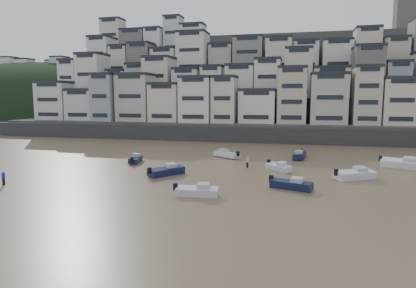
% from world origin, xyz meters
% --- Properties ---
extents(sea_strip, '(340.00, 340.00, 0.00)m').
position_xyz_m(sea_strip, '(-110.00, 145.00, 0.01)').
color(sea_strip, '#485B67').
rests_on(sea_strip, ground).
extents(harbor_wall, '(140.00, 3.00, 3.50)m').
position_xyz_m(harbor_wall, '(10.00, 65.00, 1.75)').
color(harbor_wall, '#38383A').
rests_on(harbor_wall, ground).
extents(hillside, '(141.04, 66.00, 50.00)m').
position_xyz_m(hillside, '(14.73, 104.84, 13.01)').
color(hillside, '#4C4C47').
rests_on(hillside, ground).
extents(headland, '(216.00, 135.00, 53.33)m').
position_xyz_m(headland, '(-95.00, 135.00, 0.02)').
color(headland, black).
rests_on(headland, ground).
extents(boat_e, '(4.40, 4.75, 1.33)m').
position_xyz_m(boat_e, '(18.57, 33.16, 0.67)').
color(boat_e, silver).
rests_on(boat_e, ground).
extents(boat_b, '(5.54, 3.38, 1.44)m').
position_xyz_m(boat_b, '(20.49, 23.05, 0.72)').
color(boat_b, '#121A39').
rests_on(boat_b, ground).
extents(boat_c, '(4.79, 5.74, 1.55)m').
position_xyz_m(boat_c, '(3.93, 26.79, 0.78)').
color(boat_c, '#161845').
rests_on(boat_c, ground).
extents(boat_d, '(6.06, 4.50, 1.60)m').
position_xyz_m(boat_d, '(28.38, 30.08, 0.80)').
color(boat_d, silver).
rests_on(boat_d, ground).
extents(boat_f, '(2.46, 5.00, 1.30)m').
position_xyz_m(boat_f, '(-4.18, 34.75, 0.65)').
color(boat_f, '#12153A').
rests_on(boat_f, ground).
extents(boat_a, '(5.14, 2.05, 1.37)m').
position_xyz_m(boat_a, '(10.73, 17.55, 0.69)').
color(boat_a, silver).
rests_on(boat_a, ground).
extents(boat_h, '(5.59, 4.61, 1.51)m').
position_xyz_m(boat_h, '(9.27, 42.87, 0.75)').
color(boat_h, silver).
rests_on(boat_h, ground).
extents(boat_i, '(2.63, 5.87, 1.54)m').
position_xyz_m(boat_i, '(21.58, 44.63, 0.77)').
color(boat_i, '#13173B').
rests_on(boat_i, ground).
extents(boat_g, '(6.80, 4.44, 1.77)m').
position_xyz_m(boat_g, '(36.38, 39.42, 0.88)').
color(boat_g, white).
rests_on(boat_g, ground).
extents(person_blue, '(0.44, 0.44, 1.74)m').
position_xyz_m(person_blue, '(-13.31, 17.01, 0.87)').
color(person_blue, '#1C2FD2').
rests_on(person_blue, ground).
extents(person_pink, '(0.44, 0.44, 1.74)m').
position_xyz_m(person_pink, '(13.92, 34.54, 0.87)').
color(person_pink, '#D7A998').
rests_on(person_pink, ground).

